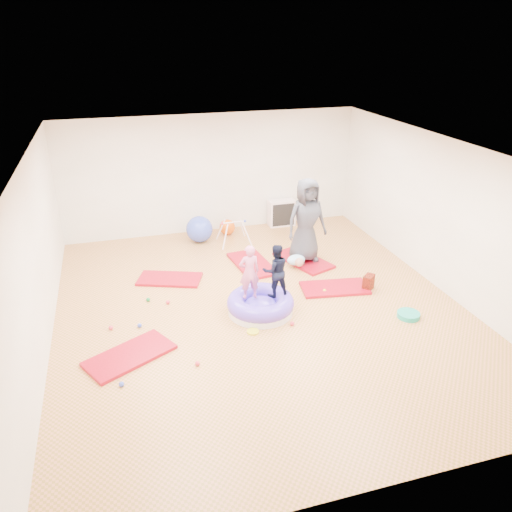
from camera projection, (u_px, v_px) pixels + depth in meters
name	position (u px, v px, depth m)	size (l,w,h in m)	color
room	(261.00, 236.00, 8.28)	(7.01, 8.01, 2.81)	tan
gym_mat_front_left	(130.00, 355.00, 7.56)	(1.31, 0.66, 0.05)	#AD0927
gym_mat_mid_left	(170.00, 279.00, 9.85)	(1.22, 0.61, 0.05)	#AD0927
gym_mat_center_back	(252.00, 264.00, 10.48)	(1.33, 0.67, 0.06)	#AD0927
gym_mat_right	(335.00, 288.00, 9.51)	(1.26, 0.63, 0.05)	#AD0927
gym_mat_rear_right	(303.00, 260.00, 10.64)	(1.31, 0.66, 0.05)	#AD0927
inflatable_cushion	(260.00, 305.00, 8.71)	(1.18, 1.18, 0.37)	white
child_pink	(249.00, 269.00, 8.42)	(0.36, 0.24, 0.98)	#D26697
child_navy	(276.00, 268.00, 8.49)	(0.47, 0.36, 0.96)	black
adult_caregiver	(306.00, 220.00, 10.25)	(0.87, 0.56, 1.77)	#383B44
infant	(297.00, 260.00, 10.30)	(0.39, 0.39, 0.23)	#A0D6FC
ball_pit_balls	(206.00, 317.00, 8.55)	(3.97, 2.42, 0.07)	#E4344B
exercise_ball_blue	(199.00, 229.00, 11.52)	(0.61, 0.61, 0.61)	blue
exercise_ball_orange	(227.00, 227.00, 11.97)	(0.37, 0.37, 0.37)	#ED5A08
infant_play_gym	(234.00, 229.00, 11.36)	(0.71, 0.68, 0.55)	white
cube_shelf	(282.00, 213.00, 12.46)	(0.65, 0.32, 0.65)	white
balance_disc	(408.00, 315.00, 8.59)	(0.39, 0.39, 0.09)	#159E8B
backpack	(368.00, 282.00, 9.46)	(0.25, 0.16, 0.29)	#9F1D07
yellow_toy	(253.00, 332.00, 8.17)	(0.20, 0.20, 0.03)	yellow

